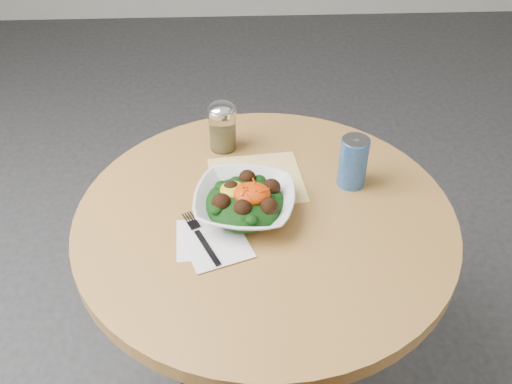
# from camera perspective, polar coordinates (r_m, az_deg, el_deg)

# --- Properties ---
(table) EXTENTS (0.90, 0.90, 0.75)m
(table) POSITION_cam_1_polar(r_m,az_deg,el_deg) (1.48, 0.84, -7.89)
(table) COLOR black
(table) RESTS_ON ground
(cloth_napkin) EXTENTS (0.25, 0.24, 0.00)m
(cloth_napkin) POSITION_cam_1_polar(r_m,az_deg,el_deg) (1.44, 0.04, 1.22)
(cloth_napkin) COLOR orange
(cloth_napkin) RESTS_ON table
(paper_napkins) EXTENTS (0.18, 0.18, 0.00)m
(paper_napkins) POSITION_cam_1_polar(r_m,az_deg,el_deg) (1.28, -4.44, -4.97)
(paper_napkins) COLOR white
(paper_napkins) RESTS_ON table
(salad_bowl) EXTENTS (0.27, 0.27, 0.09)m
(salad_bowl) POSITION_cam_1_polar(r_m,az_deg,el_deg) (1.33, -1.12, -0.98)
(salad_bowl) COLOR white
(salad_bowl) RESTS_ON table
(fork) EXTENTS (0.09, 0.18, 0.00)m
(fork) POSITION_cam_1_polar(r_m,az_deg,el_deg) (1.29, -5.59, -4.41)
(fork) COLOR black
(fork) RESTS_ON table
(spice_shaker) EXTENTS (0.08, 0.08, 0.14)m
(spice_shaker) POSITION_cam_1_polar(r_m,az_deg,el_deg) (1.52, -3.38, 6.52)
(spice_shaker) COLOR silver
(spice_shaker) RESTS_ON table
(beverage_can) EXTENTS (0.07, 0.07, 0.14)m
(beverage_can) POSITION_cam_1_polar(r_m,az_deg,el_deg) (1.41, 9.69, 3.00)
(beverage_can) COLOR #0D3195
(beverage_can) RESTS_ON table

